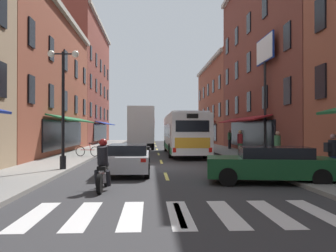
% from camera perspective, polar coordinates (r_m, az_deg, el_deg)
% --- Properties ---
extents(ground_plane, '(34.80, 80.00, 0.10)m').
position_cam_1_polar(ground_plane, '(18.24, -0.79, -6.86)').
color(ground_plane, '#333335').
extents(lane_centre_dashes, '(0.14, 73.90, 0.01)m').
position_cam_1_polar(lane_centre_dashes, '(17.99, -0.76, -6.78)').
color(lane_centre_dashes, '#DBCC4C').
rests_on(lane_centre_dashes, ground).
extents(crosswalk_near, '(7.10, 2.80, 0.01)m').
position_cam_1_polar(crosswalk_near, '(8.38, 1.87, -14.07)').
color(crosswalk_near, silver).
rests_on(crosswalk_near, ground).
extents(sidewalk_left, '(3.00, 80.00, 0.14)m').
position_cam_1_polar(sidewalk_left, '(18.95, -19.03, -6.23)').
color(sidewalk_left, gray).
rests_on(sidewalk_left, ground).
extents(sidewalk_right, '(3.00, 80.00, 0.14)m').
position_cam_1_polar(sidewalk_right, '(19.37, 17.03, -6.11)').
color(sidewalk_right, gray).
rests_on(sidewalk_right, ground).
extents(billboard_sign, '(0.40, 3.33, 8.06)m').
position_cam_1_polar(billboard_sign, '(24.84, 15.47, 9.88)').
color(billboard_sign, black).
rests_on(billboard_sign, sidewalk_right).
extents(transit_bus, '(2.68, 11.88, 3.12)m').
position_cam_1_polar(transit_bus, '(27.21, 2.51, -1.19)').
color(transit_bus, silver).
rests_on(transit_bus, ground).
extents(box_truck, '(2.61, 8.06, 4.03)m').
position_cam_1_polar(box_truck, '(34.67, -4.40, -0.32)').
color(box_truck, white).
rests_on(box_truck, ground).
extents(sedan_near, '(2.02, 4.51, 1.42)m').
position_cam_1_polar(sedan_near, '(44.66, -3.84, -2.09)').
color(sedan_near, '#144723').
rests_on(sedan_near, ground).
extents(sedan_mid, '(1.95, 4.74, 1.29)m').
position_cam_1_polar(sedan_mid, '(15.73, -6.50, -5.23)').
color(sedan_mid, silver).
rests_on(sedan_mid, ground).
extents(sedan_far, '(4.74, 2.57, 1.32)m').
position_cam_1_polar(sedan_far, '(13.39, 16.30, -5.97)').
color(sedan_far, '#144723').
rests_on(sedan_far, ground).
extents(motorcycle_rider, '(0.62, 2.07, 1.66)m').
position_cam_1_polar(motorcycle_rider, '(11.57, -10.50, -6.75)').
color(motorcycle_rider, black).
rests_on(motorcycle_rider, ground).
extents(bicycle_near, '(1.67, 0.57, 0.91)m').
position_cam_1_polar(bicycle_near, '(24.23, -12.91, -3.96)').
color(bicycle_near, black).
rests_on(bicycle_near, sidewalk_left).
extents(pedestrian_near, '(0.52, 0.36, 1.66)m').
position_cam_1_polar(pedestrian_near, '(14.79, 25.17, -4.16)').
color(pedestrian_near, navy).
rests_on(pedestrian_near, sidewalk_right).
extents(pedestrian_mid, '(0.36, 0.36, 1.71)m').
position_cam_1_polar(pedestrian_mid, '(21.11, 17.35, -3.06)').
color(pedestrian_mid, '#66387F').
rests_on(pedestrian_mid, sidewalk_right).
extents(pedestrian_far, '(0.36, 0.36, 1.75)m').
position_cam_1_polar(pedestrian_far, '(24.55, 11.61, -2.65)').
color(pedestrian_far, '#33663F').
rests_on(pedestrian_far, sidewalk_right).
extents(pedestrian_rear, '(0.36, 0.36, 1.76)m').
position_cam_1_polar(pedestrian_rear, '(33.19, 9.96, -2.08)').
color(pedestrian_rear, black).
rests_on(pedestrian_rear, sidewalk_right).
extents(street_lamp_twin, '(1.42, 0.32, 5.45)m').
position_cam_1_polar(street_lamp_twin, '(16.85, -16.67, 3.55)').
color(street_lamp_twin, black).
rests_on(street_lamp_twin, sidewalk_left).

